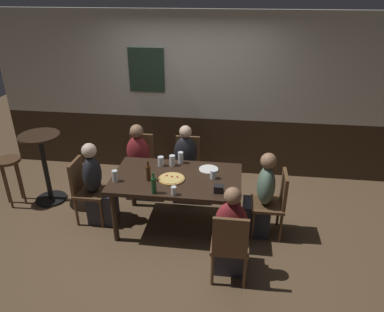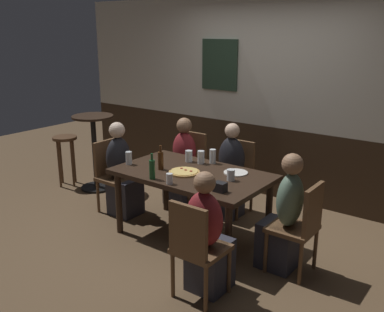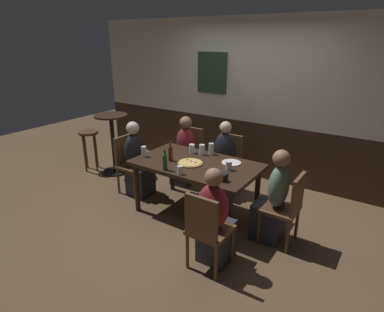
{
  "view_description": "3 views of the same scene",
  "coord_description": "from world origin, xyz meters",
  "px_view_note": "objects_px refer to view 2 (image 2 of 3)",
  "views": [
    {
      "loc": [
        0.71,
        -3.89,
        2.94
      ],
      "look_at": [
        0.19,
        0.06,
        1.02
      ],
      "focal_mm": 33.71,
      "sensor_mm": 36.0,
      "label": 1
    },
    {
      "loc": [
        2.61,
        -3.46,
        2.19
      ],
      "look_at": [
        -0.01,
        0.01,
        0.91
      ],
      "focal_mm": 40.82,
      "sensor_mm": 36.0,
      "label": 2
    },
    {
      "loc": [
        2.12,
        -3.23,
        2.27
      ],
      "look_at": [
        -0.04,
        -0.04,
        0.84
      ],
      "focal_mm": 29.85,
      "sensor_mm": 36.0,
      "label": 3
    }
  ],
  "objects_px": {
    "chair_mid_far": "(236,173)",
    "condiment_caddy": "(220,187)",
    "dining_table": "(192,179)",
    "chair_right_near": "(196,245)",
    "chair_head_west": "(112,172)",
    "beer_glass_half": "(213,157)",
    "beer_bottle_green": "(152,169)",
    "person_right_near": "(207,242)",
    "tumbler_water": "(189,157)",
    "plate_white_large": "(236,173)",
    "person_head_west": "(122,176)",
    "beer_glass_tall": "(231,176)",
    "tumbler_short": "(170,179)",
    "chair_head_east": "(301,224)",
    "side_bar_table": "(94,146)",
    "beer_bottle_brown": "(161,160)",
    "pint_glass_amber": "(201,158)",
    "pint_glass_stout": "(129,159)",
    "bar_stool": "(65,147)",
    "person_left_far": "(182,167)",
    "chair_left_far": "(190,162)",
    "person_mid_far": "(229,178)",
    "person_head_east": "(284,221)",
    "pizza": "(184,172)"
  },
  "relations": [
    {
      "from": "person_mid_far",
      "to": "chair_head_east",
      "type": "bearing_deg",
      "value": -30.78
    },
    {
      "from": "beer_glass_tall",
      "to": "person_left_far",
      "type": "bearing_deg",
      "value": 149.06
    },
    {
      "from": "person_right_near",
      "to": "beer_bottle_green",
      "type": "height_order",
      "value": "person_right_near"
    },
    {
      "from": "person_head_west",
      "to": "beer_glass_tall",
      "type": "bearing_deg",
      "value": 1.02
    },
    {
      "from": "person_head_east",
      "to": "beer_bottle_brown",
      "type": "height_order",
      "value": "person_head_east"
    },
    {
      "from": "person_head_west",
      "to": "pint_glass_amber",
      "type": "xyz_separation_m",
      "value": [
        0.95,
        0.31,
        0.33
      ]
    },
    {
      "from": "tumbler_water",
      "to": "bar_stool",
      "type": "bearing_deg",
      "value": -178.62
    },
    {
      "from": "beer_glass_tall",
      "to": "condiment_caddy",
      "type": "bearing_deg",
      "value": -74.73
    },
    {
      "from": "person_right_near",
      "to": "beer_glass_half",
      "type": "relative_size",
      "value": 6.84
    },
    {
      "from": "chair_mid_far",
      "to": "beer_glass_half",
      "type": "height_order",
      "value": "beer_glass_half"
    },
    {
      "from": "pint_glass_amber",
      "to": "pint_glass_stout",
      "type": "xyz_separation_m",
      "value": [
        -0.62,
        -0.51,
        0.0
      ]
    },
    {
      "from": "tumbler_water",
      "to": "plate_white_large",
      "type": "xyz_separation_m",
      "value": [
        0.64,
        -0.03,
        -0.05
      ]
    },
    {
      "from": "dining_table",
      "to": "pizza",
      "type": "height_order",
      "value": "pizza"
    },
    {
      "from": "beer_glass_tall",
      "to": "pint_glass_stout",
      "type": "distance_m",
      "value": 1.21
    },
    {
      "from": "chair_head_west",
      "to": "pint_glass_amber",
      "type": "xyz_separation_m",
      "value": [
        1.12,
        0.31,
        0.31
      ]
    },
    {
      "from": "beer_glass_tall",
      "to": "bar_stool",
      "type": "xyz_separation_m",
      "value": [
        -2.89,
        0.2,
        -0.22
      ]
    },
    {
      "from": "tumbler_water",
      "to": "bar_stool",
      "type": "xyz_separation_m",
      "value": [
        -2.17,
        -0.05,
        -0.23
      ]
    },
    {
      "from": "beer_bottle_green",
      "to": "person_right_near",
      "type": "bearing_deg",
      "value": -19.6
    },
    {
      "from": "person_mid_far",
      "to": "condiment_caddy",
      "type": "distance_m",
      "value": 1.2
    },
    {
      "from": "beer_glass_half",
      "to": "beer_bottle_green",
      "type": "bearing_deg",
      "value": -102.93
    },
    {
      "from": "person_head_west",
      "to": "chair_left_far",
      "type": "bearing_deg",
      "value": 68.6
    },
    {
      "from": "chair_mid_far",
      "to": "chair_head_east",
      "type": "height_order",
      "value": "same"
    },
    {
      "from": "person_head_east",
      "to": "beer_bottle_green",
      "type": "bearing_deg",
      "value": -162.07
    },
    {
      "from": "condiment_caddy",
      "to": "side_bar_table",
      "type": "relative_size",
      "value": 0.1
    },
    {
      "from": "person_right_near",
      "to": "tumbler_water",
      "type": "bearing_deg",
      "value": 133.9
    },
    {
      "from": "chair_mid_far",
      "to": "chair_head_west",
      "type": "relative_size",
      "value": 1.0
    },
    {
      "from": "dining_table",
      "to": "chair_head_east",
      "type": "xyz_separation_m",
      "value": [
        1.22,
        0.0,
        -0.16
      ]
    },
    {
      "from": "tumbler_short",
      "to": "beer_bottle_green",
      "type": "xyz_separation_m",
      "value": [
        -0.23,
        0.01,
        0.06
      ]
    },
    {
      "from": "chair_mid_far",
      "to": "condiment_caddy",
      "type": "height_order",
      "value": "chair_mid_far"
    },
    {
      "from": "tumbler_water",
      "to": "condiment_caddy",
      "type": "height_order",
      "value": "tumbler_water"
    },
    {
      "from": "chair_left_far",
      "to": "person_mid_far",
      "type": "relative_size",
      "value": 0.78
    },
    {
      "from": "chair_head_east",
      "to": "person_mid_far",
      "type": "bearing_deg",
      "value": 149.22
    },
    {
      "from": "chair_head_west",
      "to": "pint_glass_stout",
      "type": "height_order",
      "value": "pint_glass_stout"
    },
    {
      "from": "chair_head_east",
      "to": "condiment_caddy",
      "type": "bearing_deg",
      "value": -156.5
    },
    {
      "from": "chair_head_east",
      "to": "side_bar_table",
      "type": "distance_m",
      "value": 3.23
    },
    {
      "from": "person_head_east",
      "to": "tumbler_water",
      "type": "relative_size",
      "value": 8.8
    },
    {
      "from": "pint_glass_amber",
      "to": "side_bar_table",
      "type": "height_order",
      "value": "side_bar_table"
    },
    {
      "from": "dining_table",
      "to": "chair_right_near",
      "type": "relative_size",
      "value": 1.84
    },
    {
      "from": "chair_left_far",
      "to": "pint_glass_amber",
      "type": "height_order",
      "value": "pint_glass_amber"
    },
    {
      "from": "pint_glass_amber",
      "to": "bar_stool",
      "type": "relative_size",
      "value": 0.2
    },
    {
      "from": "person_mid_far",
      "to": "bar_stool",
      "type": "distance_m",
      "value": 2.48
    },
    {
      "from": "tumbler_water",
      "to": "person_right_near",
      "type": "bearing_deg",
      "value": -46.1
    },
    {
      "from": "tumbler_water",
      "to": "side_bar_table",
      "type": "relative_size",
      "value": 0.12
    },
    {
      "from": "beer_glass_tall",
      "to": "beer_glass_half",
      "type": "distance_m",
      "value": 0.59
    },
    {
      "from": "dining_table",
      "to": "beer_glass_half",
      "type": "height_order",
      "value": "beer_glass_half"
    },
    {
      "from": "chair_mid_far",
      "to": "beer_glass_half",
      "type": "bearing_deg",
      "value": -91.09
    },
    {
      "from": "chair_head_west",
      "to": "side_bar_table",
      "type": "xyz_separation_m",
      "value": [
        -0.76,
        0.38,
        0.12
      ]
    },
    {
      "from": "person_mid_far",
      "to": "plate_white_large",
      "type": "height_order",
      "value": "person_mid_far"
    },
    {
      "from": "tumbler_water",
      "to": "beer_bottle_brown",
      "type": "height_order",
      "value": "beer_bottle_brown"
    },
    {
      "from": "chair_left_far",
      "to": "chair_head_west",
      "type": "xyz_separation_m",
      "value": [
        -0.51,
        -0.89,
        0.0
      ]
    }
  ]
}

